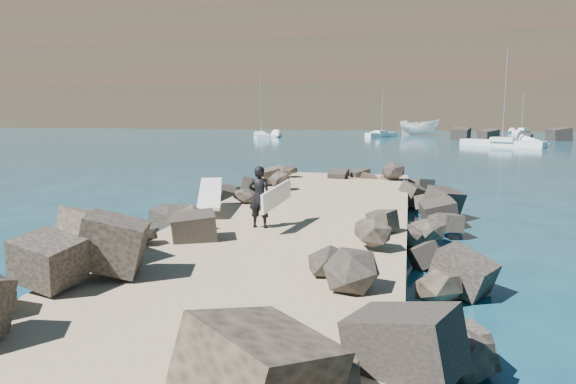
{
  "coord_description": "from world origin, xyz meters",
  "views": [
    {
      "loc": [
        2.96,
        -13.61,
        3.51
      ],
      "look_at": [
        0.0,
        -1.0,
        1.5
      ],
      "focal_mm": 32.0,
      "sensor_mm": 36.0,
      "label": 1
    }
  ],
  "objects_px": {
    "boat_imported": "(419,127)",
    "sailboat_a": "(261,136)",
    "surfboard_resting": "(210,197)",
    "surfer_with_board": "(262,197)"
  },
  "relations": [
    {
      "from": "surfer_with_board",
      "to": "surfboard_resting",
      "type": "bearing_deg",
      "value": 141.1
    },
    {
      "from": "surfboard_resting",
      "to": "sailboat_a",
      "type": "distance_m",
      "value": 56.1
    },
    {
      "from": "surfboard_resting",
      "to": "sailboat_a",
      "type": "height_order",
      "value": "sailboat_a"
    },
    {
      "from": "surfboard_resting",
      "to": "boat_imported",
      "type": "height_order",
      "value": "boat_imported"
    },
    {
      "from": "surfboard_resting",
      "to": "surfer_with_board",
      "type": "distance_m",
      "value": 2.69
    },
    {
      "from": "boat_imported",
      "to": "sailboat_a",
      "type": "distance_m",
      "value": 26.15
    },
    {
      "from": "surfboard_resting",
      "to": "boat_imported",
      "type": "xyz_separation_m",
      "value": [
        7.16,
        69.4,
        0.18
      ]
    },
    {
      "from": "surfer_with_board",
      "to": "boat_imported",
      "type": "bearing_deg",
      "value": 85.91
    },
    {
      "from": "boat_imported",
      "to": "sailboat_a",
      "type": "xyz_separation_m",
      "value": [
        -21.32,
        -15.12,
        -0.87
      ]
    },
    {
      "from": "surfer_with_board",
      "to": "sailboat_a",
      "type": "height_order",
      "value": "sailboat_a"
    }
  ]
}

